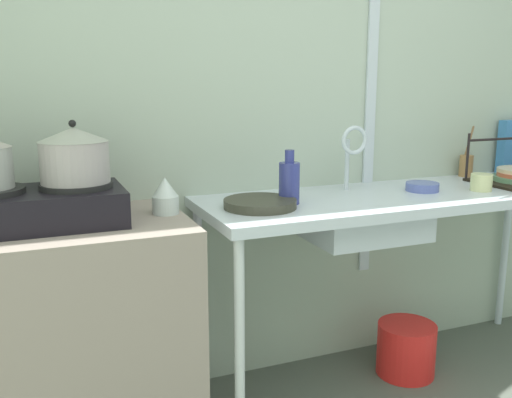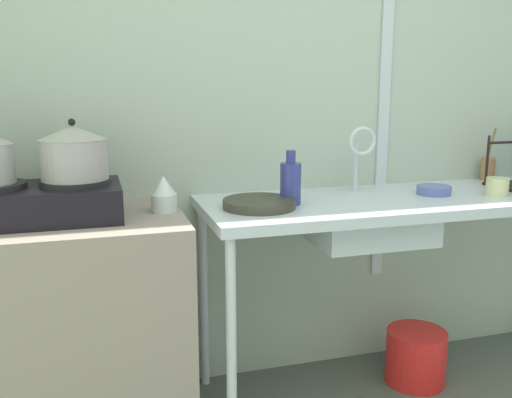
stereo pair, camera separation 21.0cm
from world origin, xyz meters
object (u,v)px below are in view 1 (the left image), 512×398
(stove, at_px, (34,207))
(faucet, at_px, (352,146))
(pot_on_right_burner, at_px, (74,155))
(utensil_jar, at_px, (466,165))
(frying_pan, at_px, (260,204))
(bucket_on_floor, at_px, (406,349))
(cereal_box, at_px, (511,147))
(bottle_by_sink, at_px, (289,182))
(sink_basin, at_px, (363,218))
(percolator, at_px, (165,196))
(cup_by_rack, at_px, (481,182))
(small_bowl_on_drainboard, at_px, (422,187))

(stove, distance_m, faucet, 1.27)
(stove, height_order, pot_on_right_burner, pot_on_right_burner)
(utensil_jar, bearing_deg, frying_pan, -167.84)
(frying_pan, bearing_deg, bucket_on_floor, 1.86)
(pot_on_right_burner, height_order, utensil_jar, pot_on_right_burner)
(faucet, distance_m, cereal_box, 1.02)
(utensil_jar, bearing_deg, bottle_by_sink, -167.74)
(utensil_jar, xyz_separation_m, bucket_on_floor, (-0.48, -0.24, -0.77))
(stove, xyz_separation_m, utensil_jar, (1.98, 0.23, -0.01))
(stove, xyz_separation_m, sink_basin, (1.22, -0.04, -0.15))
(percolator, height_order, bottle_by_sink, bottle_by_sink)
(stove, bearing_deg, cereal_box, 5.89)
(faucet, distance_m, utensil_jar, 0.74)
(sink_basin, bearing_deg, bucket_on_floor, 5.91)
(cup_by_rack, relative_size, bottle_by_sink, 0.43)
(bucket_on_floor, bearing_deg, percolator, 179.05)
(percolator, distance_m, bucket_on_floor, 1.32)
(sink_basin, height_order, bottle_by_sink, bottle_by_sink)
(small_bowl_on_drainboard, bearing_deg, cereal_box, 17.40)
(cereal_box, height_order, utensil_jar, cereal_box)
(bottle_by_sink, bearing_deg, utensil_jar, 12.26)
(bucket_on_floor, bearing_deg, small_bowl_on_drainboard, 17.65)
(percolator, relative_size, small_bowl_on_drainboard, 0.93)
(percolator, relative_size, bucket_on_floor, 0.50)
(small_bowl_on_drainboard, height_order, utensil_jar, utensil_jar)
(cup_by_rack, bearing_deg, utensil_jar, 57.30)
(small_bowl_on_drainboard, xyz_separation_m, cereal_box, (0.73, 0.23, 0.12))
(bottle_by_sink, bearing_deg, frying_pan, -168.65)
(percolator, relative_size, cereal_box, 0.49)
(faucet, distance_m, frying_pan, 0.53)
(pot_on_right_burner, bearing_deg, faucet, 5.93)
(small_bowl_on_drainboard, distance_m, bucket_on_floor, 0.74)
(percolator, xyz_separation_m, cereal_box, (1.84, 0.22, 0.07))
(sink_basin, xyz_separation_m, utensil_jar, (0.76, 0.26, 0.14))
(pot_on_right_burner, distance_m, bucket_on_floor, 1.66)
(cup_by_rack, distance_m, utensil_jar, 0.37)
(frying_pan, bearing_deg, percolator, 173.21)
(frying_pan, relative_size, small_bowl_on_drainboard, 1.94)
(faucet, height_order, frying_pan, faucet)
(small_bowl_on_drainboard, bearing_deg, stove, -179.77)
(sink_basin, bearing_deg, small_bowl_on_drainboard, 7.63)
(bottle_by_sink, bearing_deg, stove, 179.66)
(cereal_box, bearing_deg, percolator, -175.39)
(bottle_by_sink, relative_size, bucket_on_floor, 0.80)
(frying_pan, distance_m, bottle_by_sink, 0.15)
(pot_on_right_burner, xyz_separation_m, cup_by_rack, (1.64, -0.08, -0.19))
(percolator, bearing_deg, utensil_jar, 8.02)
(cereal_box, bearing_deg, pot_on_right_burner, -176.10)
(stove, xyz_separation_m, cereal_box, (2.27, 0.23, 0.07))
(bucket_on_floor, bearing_deg, pot_on_right_burner, 179.65)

